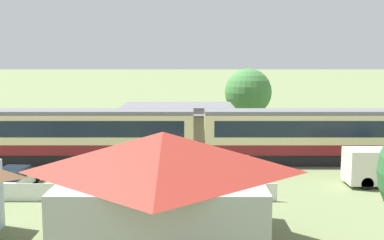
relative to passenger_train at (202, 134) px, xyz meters
name	(u,v)px	position (x,y,z in m)	size (l,w,h in m)	color
ground_plane	(333,162)	(10.41, 0.33, -2.35)	(600.00, 600.00, 0.00)	#707F51
passenger_train	(202,134)	(0.00, 0.00, 0.00)	(72.60, 2.85, 4.23)	maroon
railway_track	(192,163)	(-0.81, 0.00, -2.34)	(108.62, 3.60, 0.04)	#665B51
station_building	(178,124)	(-2.16, 8.83, -0.43)	(10.50, 7.68, 3.78)	beige
cottage_red_roof	(163,186)	(-2.09, -16.35, 0.28)	(9.12, 8.15, 5.06)	#9E9E99
parked_car_white	(12,179)	(-12.18, -7.43, -1.72)	(2.51, 4.79, 1.34)	white
yard_tree_0	(248,92)	(5.24, 14.57, 2.24)	(5.07, 5.07, 7.13)	brown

